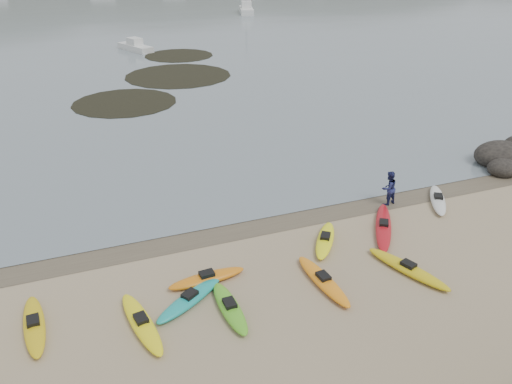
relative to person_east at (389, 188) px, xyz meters
name	(u,v)px	position (x,y,z in m)	size (l,w,h in m)	color
ground	(256,220)	(-6.76, 0.80, -0.89)	(600.00, 600.00, 0.00)	tan
wet_sand	(258,223)	(-6.76, 0.50, -0.88)	(60.00, 60.00, 0.00)	brown
kayaks	(263,276)	(-8.14, -3.64, -0.72)	(23.11, 7.93, 0.34)	yellow
person_east	(389,188)	(0.00, 0.00, 0.00)	(0.86, 0.67, 1.77)	navy
rock_cluster	(510,160)	(9.85, 1.82, -0.67)	(5.08, 3.70, 1.61)	black
kelp_mats	(165,76)	(-5.03, 30.41, -0.86)	(16.62, 25.24, 0.04)	black
moored_boats	(64,14)	(-12.73, 79.31, -0.33)	(93.96, 76.33, 1.28)	silver
far_hills	(178,17)	(32.62, 194.77, -16.82)	(550.00, 135.00, 80.00)	#384235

